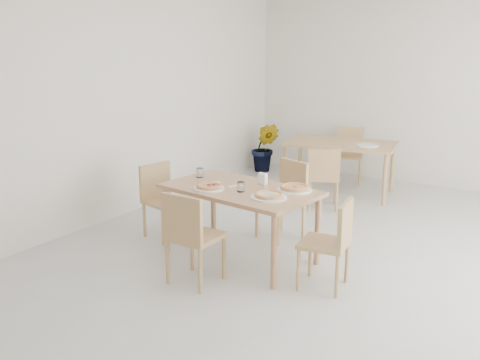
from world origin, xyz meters
The scene contains 21 objects.
main_table centered at (-0.95, -0.53, 0.67)m, with size 1.62×1.05×0.75m.
chair_south centered at (-0.99, -1.30, 0.51)m, with size 0.44×0.44×0.88m.
chair_north centered at (-0.86, 0.29, 0.51)m, with size 0.55×0.55×0.87m.
chair_west centered at (-2.07, -0.43, 0.48)m, with size 0.49×0.49×0.83m.
chair_east centered at (0.13, -0.68, 0.48)m, with size 0.46×0.46×0.83m.
plate_margherita centered at (-0.44, -0.32, 0.76)m, with size 0.34×0.34×0.02m, color white.
plate_mushroom centered at (-0.52, -0.69, 0.76)m, with size 0.34×0.34×0.02m, color white.
plate_pepperoni centered at (-1.18, -0.74, 0.76)m, with size 0.30×0.30×0.02m, color white.
pizza_margherita centered at (-0.44, -0.32, 0.78)m, with size 0.36×0.36×0.03m.
pizza_mushroom centered at (-0.52, -0.69, 0.78)m, with size 0.29×0.29×0.03m.
pizza_pepperoni centered at (-1.18, -0.74, 0.78)m, with size 0.26×0.26×0.03m.
tumbler_a centered at (-1.54, -0.40, 0.80)m, with size 0.08×0.08×0.10m, color white.
tumbler_b centered at (-0.87, -0.64, 0.80)m, with size 0.07×0.07×0.10m, color white.
napkin_holder centered at (-0.81, -0.32, 0.81)m, with size 0.12×0.08×0.13m.
fork_a centered at (-1.31, -0.47, 0.75)m, with size 0.01×0.17×0.01m, color silver.
fork_b centered at (-1.03, -0.47, 0.75)m, with size 0.02×0.18×0.01m, color silver.
second_table centered at (-1.07, 2.32, 0.67)m, with size 1.67×1.14×0.75m.
chair_back_s centered at (-0.94, 1.48, 0.48)m, with size 0.55×0.55×0.83m.
chair_back_n centered at (-1.22, 3.07, 0.49)m, with size 0.53×0.53×0.84m.
plate_empty centered at (-0.65, 2.28, 0.76)m, with size 0.30×0.30×0.02m, color white.
potted_plant centered at (-2.65, 2.91, 0.41)m, with size 0.45×0.37×0.83m, color #216A1F.
Camera 1 is at (1.96, -5.08, 2.22)m, focal length 42.00 mm.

